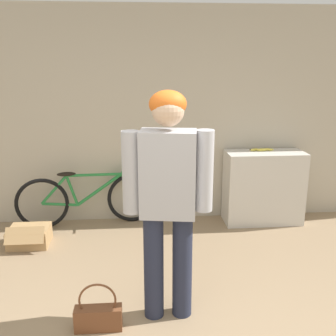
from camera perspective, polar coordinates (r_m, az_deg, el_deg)
name	(u,v)px	position (r m, az deg, el deg)	size (l,w,h in m)	color
wall_back	(152,117)	(4.82, -2.28, 7.37)	(8.00, 0.07, 2.60)	#B7AD99
side_shelf	(263,187)	(5.02, 13.67, -2.74)	(0.95, 0.41, 0.90)	beige
person	(168,190)	(2.89, 0.00, -3.15)	(0.67, 0.29, 1.78)	#23283D
bicycle	(88,199)	(4.90, -11.52, -4.38)	(1.71, 0.46, 0.70)	black
banana	(261,150)	(4.94, 13.38, 2.62)	(0.30, 0.08, 0.03)	#EAD64C
handbag	(98,316)	(3.20, -10.09, -20.36)	(0.36, 0.11, 0.39)	brown
cardboard_box	(29,236)	(4.65, -19.48, -9.31)	(0.43, 0.41, 0.27)	tan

